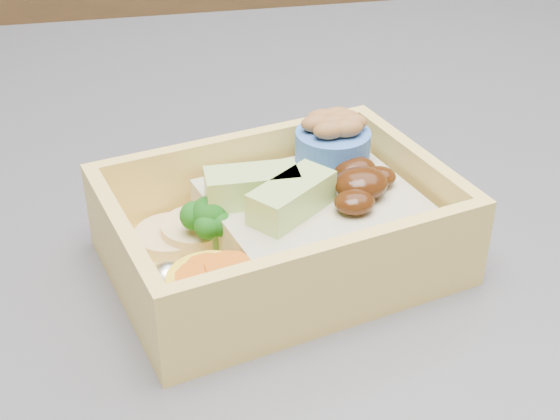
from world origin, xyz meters
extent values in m
cube|color=brown|center=(0.00, 1.20, 0.45)|extent=(3.20, 0.60, 0.90)
cube|color=#323237|center=(0.00, -0.10, 0.90)|extent=(1.24, 0.84, 0.04)
cube|color=#FBD567|center=(-0.02, -0.15, 0.92)|extent=(0.21, 0.18, 0.01)
cube|color=#FBD567|center=(-0.04, -0.09, 0.95)|extent=(0.18, 0.05, 0.05)
cube|color=#FBD567|center=(-0.01, -0.21, 0.95)|extent=(0.18, 0.05, 0.05)
cube|color=#FBD567|center=(0.07, -0.13, 0.95)|extent=(0.04, 0.12, 0.05)
cube|color=#FBD567|center=(-0.11, -0.17, 0.95)|extent=(0.04, 0.12, 0.05)
cube|color=tan|center=(0.00, -0.14, 0.94)|extent=(0.14, 0.13, 0.03)
ellipsoid|color=#361808|center=(0.03, -0.15, 0.97)|extent=(0.04, 0.03, 0.02)
ellipsoid|color=#361808|center=(0.03, -0.13, 0.96)|extent=(0.03, 0.03, 0.01)
ellipsoid|color=#361808|center=(0.02, -0.16, 0.96)|extent=(0.03, 0.02, 0.01)
ellipsoid|color=#361808|center=(0.04, -0.14, 0.96)|extent=(0.02, 0.02, 0.01)
cube|color=#B3DF74|center=(-0.02, -0.16, 0.97)|extent=(0.06, 0.05, 0.02)
cube|color=#B3DF74|center=(-0.04, -0.14, 0.97)|extent=(0.05, 0.02, 0.02)
cylinder|color=#619A53|center=(-0.06, -0.14, 0.94)|extent=(0.01, 0.01, 0.02)
sphere|color=#185D15|center=(-0.06, -0.14, 0.96)|extent=(0.02, 0.02, 0.02)
sphere|color=#185D15|center=(-0.05, -0.14, 0.95)|extent=(0.02, 0.02, 0.02)
sphere|color=#185D15|center=(-0.07, -0.14, 0.95)|extent=(0.02, 0.02, 0.02)
sphere|color=#185D15|center=(-0.06, -0.15, 0.95)|extent=(0.01, 0.01, 0.01)
sphere|color=#185D15|center=(-0.06, -0.15, 0.95)|extent=(0.01, 0.01, 0.01)
sphere|color=#185D15|center=(-0.06, -0.14, 0.95)|extent=(0.01, 0.01, 0.01)
cylinder|color=yellow|center=(-0.07, -0.19, 0.94)|extent=(0.05, 0.05, 0.02)
cylinder|color=orange|center=(-0.07, -0.19, 0.95)|extent=(0.03, 0.03, 0.00)
cylinder|color=orange|center=(-0.07, -0.20, 0.95)|extent=(0.03, 0.03, 0.00)
cylinder|color=orange|center=(-0.06, -0.20, 0.96)|extent=(0.03, 0.03, 0.00)
cylinder|color=tan|center=(-0.08, -0.13, 0.93)|extent=(0.04, 0.04, 0.01)
cylinder|color=tan|center=(-0.07, -0.13, 0.94)|extent=(0.04, 0.04, 0.01)
ellipsoid|color=silver|center=(-0.05, -0.11, 0.94)|extent=(0.02, 0.02, 0.02)
ellipsoid|color=silver|center=(-0.09, -0.18, 0.94)|extent=(0.02, 0.02, 0.02)
cylinder|color=#3C6FCE|center=(0.02, -0.10, 0.97)|extent=(0.05, 0.05, 0.02)
ellipsoid|color=brown|center=(0.02, -0.10, 0.98)|extent=(0.02, 0.02, 0.01)
ellipsoid|color=brown|center=(0.03, -0.10, 0.98)|extent=(0.02, 0.02, 0.01)
ellipsoid|color=brown|center=(0.01, -0.10, 0.98)|extent=(0.02, 0.02, 0.01)
ellipsoid|color=brown|center=(0.03, -0.11, 0.98)|extent=(0.02, 0.02, 0.01)
ellipsoid|color=brown|center=(0.02, -0.11, 0.98)|extent=(0.02, 0.02, 0.01)
ellipsoid|color=brown|center=(0.03, -0.10, 0.98)|extent=(0.02, 0.02, 0.01)
ellipsoid|color=brown|center=(0.02, -0.09, 0.98)|extent=(0.02, 0.02, 0.01)
ellipsoid|color=brown|center=(0.03, -0.09, 0.98)|extent=(0.02, 0.02, 0.01)
camera|label=1|loc=(-0.10, -0.51, 1.19)|focal=50.00mm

